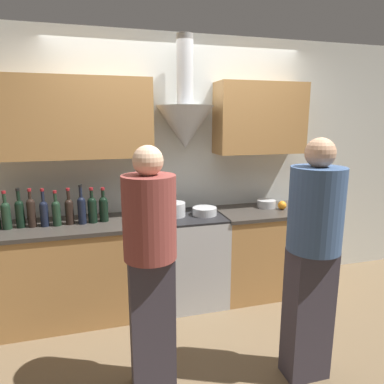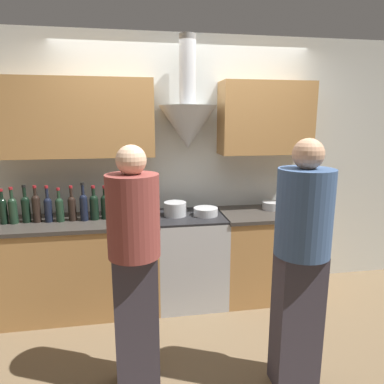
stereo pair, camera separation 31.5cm
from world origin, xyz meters
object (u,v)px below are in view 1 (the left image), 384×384
Objects in this scene: wine_bottle_1 at (6,214)px; wine_bottle_6 at (69,210)px; wine_bottle_5 at (56,212)px; person_foreground_right at (313,252)px; wine_bottle_7 at (82,208)px; person_foreground_left at (151,261)px; stove_range at (189,258)px; stock_pot at (174,209)px; wine_bottle_3 at (31,211)px; wine_bottle_4 at (44,212)px; orange_fruit at (282,205)px; wine_bottle_8 at (92,208)px; mixing_bowl at (205,211)px; wine_bottle_2 at (20,212)px; saucepan at (266,204)px; wine_bottle_9 at (104,207)px.

wine_bottle_6 is (0.50, 0.01, -0.00)m from wine_bottle_1.
person_foreground_right is (1.71, -1.22, -0.08)m from wine_bottle_5.
person_foreground_right is at bearing -30.16° from wine_bottle_1.
person_foreground_left is at bearing -66.47° from wine_bottle_7.
wine_bottle_6 is 0.11m from wine_bottle_7.
wine_bottle_6 is (-1.09, 0.00, 0.57)m from stove_range.
wine_bottle_7 is at bearing -179.25° from stove_range.
stock_pot is at bearing 0.48° from wine_bottle_1.
wine_bottle_4 is (0.10, -0.01, -0.01)m from wine_bottle_3.
stock_pot is at bearing 0.65° from wine_bottle_4.
wine_bottle_4 is 1.29m from person_foreground_left.
wine_bottle_1 is 1.01× the size of wine_bottle_6.
orange_fruit is (2.37, -0.05, -0.10)m from wine_bottle_3.
wine_bottle_3 is at bearing 179.45° from wine_bottle_8.
wine_bottle_7 is 1.13m from mixing_bowl.
wine_bottle_1 is 0.96× the size of wine_bottle_2.
stock_pot is at bearing 0.34° from wine_bottle_6.
wine_bottle_7 is 0.09m from wine_bottle_8.
stock_pot is 1.01m from saucepan.
wine_bottle_8 is at bearing 0.43° from wine_bottle_1.
wine_bottle_6 reaches higher than orange_fruit.
wine_bottle_8 is 1.02× the size of wine_bottle_9.
orange_fruit is 1.27m from person_foreground_right.
person_foreground_right reaches higher than person_foreground_left.
mixing_bowl is 0.14× the size of person_foreground_left.
person_foreground_left is (-1.39, -1.13, -0.02)m from saucepan.
wine_bottle_4 is at bearing 126.08° from person_foreground_left.
person_foreground_right is (1.50, -1.21, -0.10)m from wine_bottle_7.
stove_range is 0.50m from mixing_bowl.
wine_bottle_2 is 2.46m from orange_fruit.
wine_bottle_3 is 1.01× the size of wine_bottle_4.
wine_bottle_5 is at bearing 179.15° from mixing_bowl.
wine_bottle_1 reaches higher than wine_bottle_8.
wine_bottle_8 is at bearing 108.97° from person_foreground_left.
saucepan is (1.01, 0.07, -0.03)m from stock_pot.
wine_bottle_2 is 0.59m from wine_bottle_8.
mixing_bowl is (1.04, -0.03, -0.09)m from wine_bottle_8.
wine_bottle_8 reaches higher than mixing_bowl.
saucepan is (2.35, 0.07, -0.10)m from wine_bottle_2.
stove_range is 1.09m from orange_fruit.
wine_bottle_6 is at bearing 7.61° from wine_bottle_5.
mixing_bowl is (0.29, -0.04, -0.03)m from stock_pot.
wine_bottle_4 is 1.07× the size of wine_bottle_5.
wine_bottle_1 is at bearing 178.87° from wine_bottle_5.
wine_bottle_5 is 1.23m from person_foreground_left.
wine_bottle_4 is at bearing -5.84° from wine_bottle_2.
wine_bottle_1 reaches higher than mixing_bowl.
mixing_bowl is at bearing -1.58° from wine_bottle_6.
wine_bottle_6 is at bearing -177.69° from saucepan.
person_foreground_left is at bearing -62.15° from wine_bottle_6.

